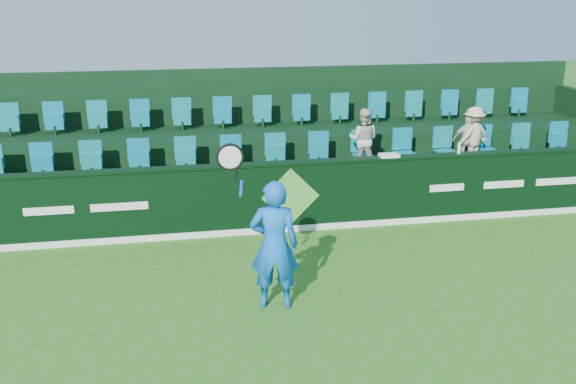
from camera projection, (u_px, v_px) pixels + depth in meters
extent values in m
plane|color=#276417|center=(345.00, 336.00, 8.50)|extent=(60.00, 60.00, 0.00)
cube|color=black|center=(289.00, 197.00, 12.05)|extent=(16.00, 0.20, 1.30)
cube|color=black|center=(290.00, 163.00, 11.84)|extent=(16.00, 0.24, 0.05)
cube|color=white|center=(291.00, 229.00, 12.12)|extent=(16.00, 0.02, 0.12)
cube|color=#4D9C38|center=(291.00, 197.00, 11.92)|extent=(1.10, 0.02, 1.10)
cube|color=white|center=(49.00, 211.00, 11.18)|extent=(0.85, 0.01, 0.14)
cube|color=white|center=(119.00, 207.00, 11.39)|extent=(1.00, 0.01, 0.14)
cube|color=white|center=(447.00, 188.00, 12.47)|extent=(0.70, 0.01, 0.14)
cube|color=white|center=(504.00, 184.00, 12.68)|extent=(0.85, 0.01, 0.14)
cube|color=white|center=(559.00, 181.00, 12.89)|extent=(1.00, 0.01, 0.14)
cube|color=black|center=(280.00, 193.00, 13.15)|extent=(16.00, 2.00, 0.80)
cube|color=black|center=(265.00, 158.00, 14.86)|extent=(16.00, 1.80, 1.30)
cube|color=black|center=(259.00, 122.00, 15.60)|extent=(16.00, 0.20, 2.60)
cube|color=#08718D|center=(276.00, 155.00, 13.32)|extent=(13.50, 0.50, 0.60)
cube|color=#08718D|center=(263.00, 115.00, 14.85)|extent=(13.50, 0.50, 0.60)
imported|color=blue|center=(274.00, 245.00, 9.04)|extent=(0.76, 0.57, 1.90)
cylinder|color=#143FBF|center=(241.00, 188.00, 8.60)|extent=(0.07, 0.04, 0.22)
cylinder|color=black|center=(236.00, 174.00, 8.52)|extent=(0.05, 0.03, 0.20)
torus|color=black|center=(230.00, 157.00, 8.44)|extent=(0.41, 0.04, 0.41)
cylinder|color=silver|center=(230.00, 157.00, 8.44)|extent=(0.34, 0.01, 0.34)
imported|color=beige|center=(363.00, 139.00, 13.16)|extent=(0.77, 0.70, 1.28)
imported|color=beige|center=(467.00, 140.00, 13.60)|extent=(0.67, 0.43, 1.05)
imported|color=beige|center=(473.00, 136.00, 13.59)|extent=(0.90, 0.69, 1.24)
cube|color=white|center=(389.00, 155.00, 12.16)|extent=(0.36, 0.24, 0.05)
cylinder|color=silver|center=(459.00, 148.00, 12.39)|extent=(0.07, 0.07, 0.21)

